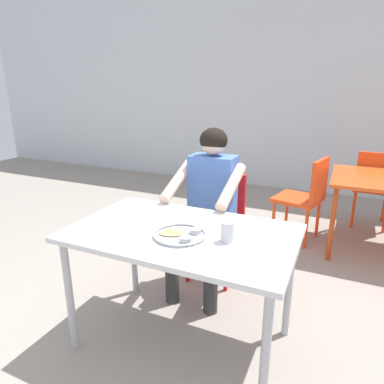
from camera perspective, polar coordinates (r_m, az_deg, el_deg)
The scene contains 10 objects.
ground_plane at distance 2.31m, azimuth -3.32°, elevation -24.44°, with size 12.00×12.00×0.05m, color gray.
back_wall at distance 5.38m, azimuth 16.60°, elevation 18.49°, with size 12.00×0.12×3.40m, color silver.
table_foreground at distance 1.93m, azimuth -1.69°, elevation -8.60°, with size 1.25×0.77×0.74m.
thali_tray at distance 1.82m, azimuth -1.99°, elevation -7.21°, with size 0.29×0.29×0.03m.
drinking_cup at distance 1.75m, azimuth 6.05°, elevation -6.62°, with size 0.07×0.07×0.11m.
chair_foreground at distance 2.77m, azimuth 4.38°, elevation -4.39°, with size 0.41×0.40×0.85m.
diner_foreground at distance 2.49m, azimuth 2.77°, elevation -0.91°, with size 0.49×0.55×1.24m.
table_background_red at distance 3.54m, azimuth 28.75°, elevation 0.77°, with size 0.78×0.88×0.73m.
chair_red_left at distance 3.55m, azimuth 18.83°, elevation -0.31°, with size 0.51×0.51×0.86m.
chair_red_far at distance 4.19m, azimuth 28.41°, elevation 1.20°, with size 0.41×0.45×0.87m.
Camera 1 is at (0.83, -1.52, 1.50)m, focal length 31.46 mm.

